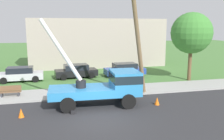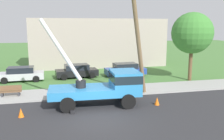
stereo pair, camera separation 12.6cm
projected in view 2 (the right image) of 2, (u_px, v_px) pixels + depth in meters
The scene contains 14 objects.
ground_plane at pixel (80, 78), 25.73m from camera, with size 120.00×120.00×0.00m, color #477538.
road_asphalt at pixel (100, 120), 14.23m from camera, with size 80.00×8.67×0.01m, color #2B2B2D.
sidewalk_strip at pixel (87, 92), 19.98m from camera, with size 80.00×3.36×0.10m, color #9E9E99.
utility_truck at pixel (107, 85), 16.80m from camera, with size 6.75×3.21×5.98m.
leaning_utility_pole at pixel (138, 38), 18.27m from camera, with size 2.42×1.86×8.84m.
traffic_cone_ahead at pixel (157, 101), 16.84m from camera, with size 0.36×0.36×0.56m, color orange.
traffic_cone_behind at pixel (21, 113), 14.57m from camera, with size 0.36×0.36×0.56m, color orange.
traffic_cone_curbside at pixel (135, 93), 18.86m from camera, with size 0.36×0.36×0.56m, color orange.
parked_sedan_silver at pixel (21, 74), 24.13m from camera, with size 4.45×2.10×1.42m.
parked_sedan_black at pixel (77, 71), 25.77m from camera, with size 4.55×2.28×1.42m.
parked_sedan_blue at pixel (125, 70), 26.61m from camera, with size 4.50×2.19×1.42m.
park_bench at pixel (11, 91), 18.67m from camera, with size 1.60×0.45×0.90m.
roadside_tree_near at pixel (192, 33), 23.76m from camera, with size 4.07×4.07×6.80m.
lowrise_building_backdrop at pixel (98, 42), 33.68m from camera, with size 18.00×6.00×6.40m, color #A5998C.
Camera 2 is at (-2.32, -13.29, 5.42)m, focal length 38.72 mm.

